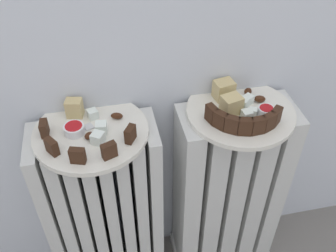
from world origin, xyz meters
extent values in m
cube|color=silver|center=(-0.32, 0.28, 0.32)|extent=(0.03, 0.15, 0.58)
cube|color=silver|center=(-0.28, 0.28, 0.32)|extent=(0.03, 0.15, 0.58)
cube|color=silver|center=(-0.24, 0.28, 0.32)|extent=(0.03, 0.15, 0.58)
cube|color=silver|center=(-0.20, 0.28, 0.32)|extent=(0.03, 0.15, 0.58)
cube|color=silver|center=(-0.16, 0.28, 0.32)|extent=(0.03, 0.15, 0.58)
cube|color=silver|center=(-0.12, 0.28, 0.32)|extent=(0.03, 0.15, 0.58)
cube|color=silver|center=(-0.08, 0.28, 0.32)|extent=(0.03, 0.15, 0.58)
cube|color=silver|center=(-0.04, 0.28, 0.32)|extent=(0.03, 0.15, 0.58)
cube|color=silver|center=(0.18, 0.28, 0.01)|extent=(0.32, 0.15, 0.03)
cube|color=silver|center=(0.05, 0.28, 0.32)|extent=(0.05, 0.15, 0.58)
cube|color=silver|center=(0.12, 0.28, 0.32)|extent=(0.05, 0.15, 0.58)
cube|color=silver|center=(0.18, 0.28, 0.32)|extent=(0.05, 0.15, 0.58)
cube|color=silver|center=(0.25, 0.28, 0.32)|extent=(0.05, 0.15, 0.58)
cube|color=silver|center=(0.31, 0.28, 0.32)|extent=(0.05, 0.15, 0.58)
cylinder|color=silver|center=(-0.18, 0.28, 0.62)|extent=(0.27, 0.27, 0.01)
cylinder|color=silver|center=(0.18, 0.28, 0.62)|extent=(0.27, 0.27, 0.01)
cube|color=#382114|center=(-0.28, 0.29, 0.64)|extent=(0.02, 0.03, 0.04)
cube|color=#382114|center=(-0.26, 0.22, 0.64)|extent=(0.03, 0.04, 0.04)
cube|color=#382114|center=(-0.21, 0.18, 0.64)|extent=(0.04, 0.02, 0.04)
cube|color=#382114|center=(-0.15, 0.19, 0.64)|extent=(0.04, 0.03, 0.04)
cube|color=#382114|center=(-0.10, 0.23, 0.64)|extent=(0.03, 0.04, 0.04)
cube|color=tan|center=(-0.21, 0.34, 0.65)|extent=(0.04, 0.04, 0.05)
cube|color=white|center=(-0.17, 0.24, 0.64)|extent=(0.04, 0.04, 0.03)
cube|color=white|center=(-0.16, 0.27, 0.64)|extent=(0.03, 0.03, 0.03)
cube|color=white|center=(-0.17, 0.32, 0.63)|extent=(0.03, 0.03, 0.02)
ellipsoid|color=#3D1E0F|center=(-0.18, 0.25, 0.63)|extent=(0.03, 0.03, 0.01)
ellipsoid|color=#3D1E0F|center=(-0.12, 0.31, 0.63)|extent=(0.03, 0.02, 0.02)
cylinder|color=white|center=(-0.22, 0.28, 0.63)|extent=(0.05, 0.05, 0.02)
cylinder|color=#B21419|center=(-0.22, 0.28, 0.64)|extent=(0.04, 0.04, 0.01)
cube|color=#382114|center=(0.10, 0.25, 0.64)|extent=(0.03, 0.04, 0.04)
cube|color=#382114|center=(0.11, 0.23, 0.64)|extent=(0.03, 0.04, 0.04)
cube|color=#382114|center=(0.13, 0.21, 0.64)|extent=(0.04, 0.03, 0.04)
cube|color=#382114|center=(0.16, 0.20, 0.64)|extent=(0.03, 0.03, 0.04)
cube|color=#382114|center=(0.19, 0.19, 0.64)|extent=(0.03, 0.02, 0.04)
cube|color=#382114|center=(0.22, 0.20, 0.64)|extent=(0.04, 0.03, 0.04)
cube|color=#382114|center=(0.24, 0.22, 0.64)|extent=(0.04, 0.03, 0.04)
cube|color=tan|center=(0.15, 0.28, 0.65)|extent=(0.05, 0.05, 0.05)
cube|color=tan|center=(0.15, 0.34, 0.65)|extent=(0.05, 0.05, 0.05)
cube|color=white|center=(0.19, 0.29, 0.64)|extent=(0.03, 0.03, 0.02)
cube|color=white|center=(0.18, 0.24, 0.63)|extent=(0.03, 0.03, 0.02)
cube|color=white|center=(0.21, 0.30, 0.63)|extent=(0.03, 0.03, 0.02)
cube|color=white|center=(0.20, 0.26, 0.63)|extent=(0.02, 0.02, 0.02)
ellipsoid|color=#3D1E0F|center=(0.24, 0.30, 0.63)|extent=(0.03, 0.02, 0.02)
ellipsoid|color=#3D1E0F|center=(0.22, 0.34, 0.63)|extent=(0.03, 0.03, 0.02)
cylinder|color=white|center=(0.23, 0.25, 0.63)|extent=(0.04, 0.04, 0.02)
cylinder|color=#B21419|center=(0.23, 0.25, 0.64)|extent=(0.03, 0.03, 0.01)
cube|color=silver|center=(-0.16, 0.24, 0.62)|extent=(0.04, 0.07, 0.00)
cube|color=silver|center=(-0.19, 0.29, 0.62)|extent=(0.03, 0.03, 0.00)
camera|label=1|loc=(-0.14, -0.40, 1.21)|focal=40.86mm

